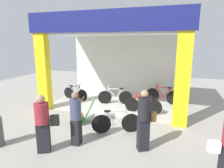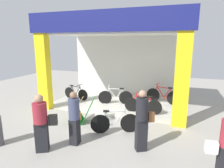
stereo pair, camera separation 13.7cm
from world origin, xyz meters
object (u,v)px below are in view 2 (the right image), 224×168
at_px(bicycle_inside_0, 116,97).
at_px(pedestrian_0, 41,122).
at_px(sandwich_board_sign, 82,110).
at_px(pedestrian_2, 74,118).
at_px(pedestrian_3, 142,120).
at_px(bicycle_inside_1, 76,93).
at_px(bicycle_inside_3, 163,96).
at_px(bicycle_parked_0, 115,123).
at_px(bicycle_inside_2, 143,105).

distance_m(bicycle_inside_0, pedestrian_0, 4.65).
distance_m(sandwich_board_sign, pedestrian_2, 1.60).
xyz_separation_m(bicycle_inside_0, pedestrian_3, (1.96, -3.64, 0.53)).
height_order(bicycle_inside_1, bicycle_inside_3, bicycle_inside_3).
xyz_separation_m(pedestrian_2, pedestrian_3, (1.91, 0.30, 0.08)).
height_order(bicycle_inside_1, pedestrian_2, pedestrian_2).
bearing_deg(pedestrian_2, bicycle_inside_1, 119.44).
bearing_deg(bicycle_parked_0, bicycle_inside_3, 71.84).
bearing_deg(bicycle_inside_2, bicycle_inside_3, 67.47).
relative_size(bicycle_inside_2, pedestrian_0, 0.98).
bearing_deg(pedestrian_3, bicycle_inside_2, 99.62).
distance_m(bicycle_inside_0, pedestrian_2, 3.96).
relative_size(bicycle_inside_0, bicycle_inside_1, 1.08).
relative_size(bicycle_inside_0, sandwich_board_sign, 1.56).
relative_size(bicycle_inside_0, bicycle_inside_3, 0.95).
xyz_separation_m(bicycle_inside_0, bicycle_inside_3, (2.17, 0.88, 0.02)).
distance_m(bicycle_inside_3, pedestrian_3, 4.55).
height_order(bicycle_inside_0, pedestrian_0, pedestrian_0).
distance_m(bicycle_inside_1, sandwich_board_sign, 3.07).
bearing_deg(pedestrian_0, bicycle_parked_0, 48.28).
xyz_separation_m(bicycle_inside_2, pedestrian_2, (-1.43, -3.15, 0.46)).
height_order(bicycle_inside_1, pedestrian_0, pedestrian_0).
relative_size(bicycle_inside_2, pedestrian_2, 1.00).
height_order(pedestrian_0, pedestrian_2, pedestrian_0).
bearing_deg(pedestrian_3, pedestrian_0, -159.54).
xyz_separation_m(bicycle_inside_3, sandwich_board_sign, (-2.65, -3.35, 0.08)).
relative_size(bicycle_inside_1, bicycle_inside_2, 0.93).
bearing_deg(pedestrian_0, bicycle_inside_3, 63.26).
distance_m(bicycle_inside_0, bicycle_inside_2, 1.67).
xyz_separation_m(bicycle_inside_2, bicycle_parked_0, (-0.54, -2.09, 0.01)).
relative_size(pedestrian_0, pedestrian_2, 1.02).
bearing_deg(pedestrian_0, bicycle_inside_2, 61.51).
height_order(bicycle_inside_1, bicycle_inside_2, bicycle_inside_2).
height_order(bicycle_inside_3, pedestrian_3, pedestrian_3).
height_order(bicycle_parked_0, pedestrian_2, pedestrian_2).
bearing_deg(bicycle_inside_1, bicycle_inside_0, -1.74).
bearing_deg(bicycle_inside_3, pedestrian_3, -92.65).
relative_size(sandwich_board_sign, pedestrian_0, 0.63).
height_order(bicycle_inside_2, pedestrian_3, pedestrian_3).
bearing_deg(bicycle_inside_0, pedestrian_0, -97.28).
bearing_deg(bicycle_inside_0, sandwich_board_sign, -101.02).
bearing_deg(bicycle_inside_2, pedestrian_2, -114.40).
relative_size(bicycle_inside_2, bicycle_parked_0, 1.05).
bearing_deg(bicycle_inside_0, bicycle_inside_1, 178.26).
bearing_deg(sandwich_board_sign, pedestrian_2, -70.17).
height_order(pedestrian_0, pedestrian_3, pedestrian_3).
bearing_deg(bicycle_inside_1, pedestrian_3, -41.61).
height_order(bicycle_inside_3, pedestrian_0, pedestrian_0).
bearing_deg(pedestrian_2, sandwich_board_sign, 109.83).
relative_size(bicycle_inside_1, sandwich_board_sign, 1.44).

